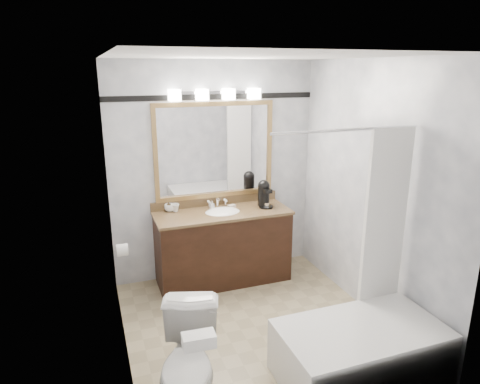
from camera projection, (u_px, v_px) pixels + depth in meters
name	position (u px, v px, depth m)	size (l,w,h in m)	color
room	(257.00, 204.00, 3.78)	(2.42, 2.62, 2.52)	tan
vanity	(223.00, 245.00, 4.93)	(1.53, 0.58, 0.97)	black
mirror	(215.00, 151.00, 4.87)	(1.40, 0.04, 1.10)	#AE874E
vanity_light_bar	(215.00, 94.00, 4.65)	(1.02, 0.14, 0.12)	silver
accent_stripe	(214.00, 97.00, 4.71)	(2.40, 0.01, 0.06)	black
bathtub	(361.00, 344.00, 3.42)	(1.30, 0.75, 1.96)	white
tp_roll	(122.00, 250.00, 4.16)	(0.12, 0.12, 0.11)	white
toilet	(189.00, 365.00, 3.03)	(0.42, 0.74, 0.76)	white
tissue_box	(199.00, 340.00, 2.63)	(0.20, 0.11, 0.08)	white
coffee_maker	(264.00, 193.00, 4.95)	(0.16, 0.21, 0.32)	black
cup_left	(170.00, 208.00, 4.80)	(0.11, 0.11, 0.09)	white
cup_right	(175.00, 208.00, 4.81)	(0.09, 0.09, 0.09)	white
soap_bottle_a	(212.00, 205.00, 4.90)	(0.04, 0.04, 0.09)	white
soap_bar	(232.00, 206.00, 4.97)	(0.09, 0.05, 0.03)	beige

